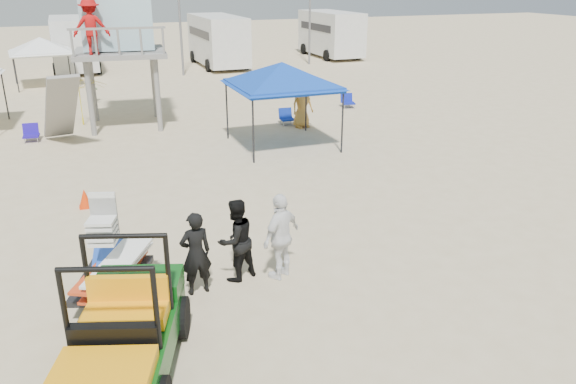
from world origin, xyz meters
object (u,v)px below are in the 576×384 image
object	(u,v)px
utility_cart	(122,323)
surf_trailer	(110,264)
lifeguard_tower	(114,22)
canopy_blue	(282,66)
man_left	(196,253)

from	to	relation	value
utility_cart	surf_trailer	distance (m)	2.35
lifeguard_tower	canopy_blue	xyz separation A→B (m)	(4.93, -5.08, -1.22)
canopy_blue	lifeguard_tower	bearing A→B (deg)	134.14
utility_cart	lifeguard_tower	xyz separation A→B (m)	(1.63, 15.89, 3.03)
utility_cart	lifeguard_tower	distance (m)	16.26
surf_trailer	lifeguard_tower	world-z (taller)	lifeguard_tower
utility_cart	man_left	world-z (taller)	utility_cart
man_left	utility_cart	bearing A→B (deg)	47.07
man_left	lifeguard_tower	bearing A→B (deg)	-96.62
utility_cart	canopy_blue	size ratio (longest dim) A/B	0.92
lifeguard_tower	canopy_blue	world-z (taller)	lifeguard_tower
man_left	surf_trailer	bearing A→B (deg)	-17.36
utility_cart	canopy_blue	bearing A→B (deg)	58.74
canopy_blue	utility_cart	bearing A→B (deg)	-121.26
surf_trailer	lifeguard_tower	distance (m)	14.03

